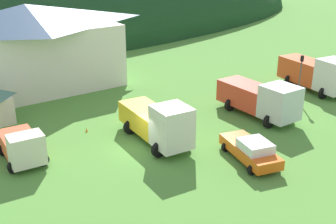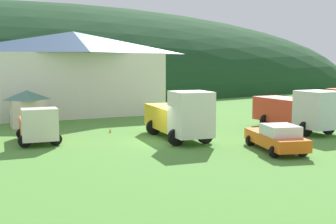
% 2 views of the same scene
% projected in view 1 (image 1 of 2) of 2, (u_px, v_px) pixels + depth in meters
% --- Properties ---
extents(ground_plane, '(200.00, 200.00, 0.00)m').
position_uv_depth(ground_plane, '(140.00, 149.00, 30.97)').
color(ground_plane, '#518C38').
extents(depot_building, '(17.89, 9.28, 8.36)m').
position_uv_depth(depot_building, '(29.00, 47.00, 41.98)').
color(depot_building, white).
rests_on(depot_building, ground).
extents(light_truck_cream, '(2.85, 4.89, 2.43)m').
position_uv_depth(light_truck_cream, '(22.00, 146.00, 28.84)').
color(light_truck_cream, beige).
rests_on(light_truck_cream, ground).
extents(heavy_rig_striped, '(3.47, 7.57, 3.45)m').
position_uv_depth(heavy_rig_striped, '(158.00, 122.00, 31.26)').
color(heavy_rig_striped, silver).
rests_on(heavy_rig_striped, ground).
extents(tow_truck_silver, '(3.31, 7.54, 3.25)m').
position_uv_depth(tow_truck_silver, '(261.00, 98.00, 36.04)').
color(tow_truck_silver, silver).
rests_on(tow_truck_silver, ground).
extents(heavy_rig_white, '(3.84, 7.90, 3.58)m').
position_uv_depth(heavy_rig_white, '(317.00, 73.00, 42.36)').
color(heavy_rig_white, white).
rests_on(heavy_rig_white, ground).
extents(service_pickup_orange, '(3.18, 5.46, 1.66)m').
position_uv_depth(service_pickup_orange, '(251.00, 150.00, 29.02)').
color(service_pickup_orange, '#E65B14').
rests_on(service_pickup_orange, ground).
extents(traffic_light_east, '(0.20, 0.32, 4.30)m').
position_uv_depth(traffic_light_east, '(300.00, 73.00, 39.43)').
color(traffic_light_east, '#4C4C51').
rests_on(traffic_light_east, ground).
extents(traffic_cone_near_pickup, '(0.36, 0.36, 0.62)m').
position_uv_depth(traffic_cone_near_pickup, '(87.00, 132.00, 33.81)').
color(traffic_cone_near_pickup, orange).
rests_on(traffic_cone_near_pickup, ground).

